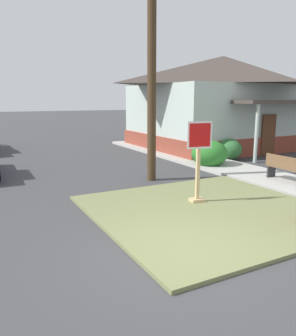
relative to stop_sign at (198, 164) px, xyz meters
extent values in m
plane|color=#3D3D3F|center=(-1.99, -2.38, -1.12)|extent=(160.00, 160.00, 0.00)
cube|color=olive|center=(-0.09, -0.64, -1.08)|extent=(5.62, 5.46, 0.08)
cube|color=#B2AFA8|center=(3.92, 3.93, -1.06)|extent=(2.20, 18.28, 0.12)
cube|color=tan|center=(0.00, 0.02, 0.01)|extent=(0.10, 0.10, 2.10)
cube|color=tan|center=(0.00, 0.02, -1.00)|extent=(0.40, 0.33, 0.08)
cube|color=white|center=(0.00, -0.03, 0.76)|extent=(0.70, 0.11, 0.71)
cube|color=red|center=(-0.01, -0.05, 0.76)|extent=(0.60, 0.10, 0.60)
cylinder|color=black|center=(-1.31, 1.00, -1.11)|extent=(0.70, 0.70, 0.02)
cube|color=brown|center=(3.92, 0.43, -0.56)|extent=(0.43, 1.42, 0.06)
cube|color=brown|center=(3.74, 0.43, -0.34)|extent=(0.08, 1.41, 0.38)
cube|color=#2D2D33|center=(3.93, 1.06, -0.79)|extent=(0.36, 0.07, 0.41)
cylinder|color=#42301E|center=(0.25, 3.05, 4.34)|extent=(0.30, 0.30, 10.92)
cube|color=brown|center=(8.04, 8.73, -0.67)|extent=(9.32, 7.33, 0.90)
cube|color=#B2C1B7|center=(8.04, 8.73, 1.11)|extent=(9.13, 7.19, 2.66)
pyramid|color=#423833|center=(8.04, 8.73, 3.28)|extent=(9.78, 7.70, 1.67)
cube|color=#423833|center=(8.04, 4.36, 1.55)|extent=(5.12, 1.40, 0.16)
cylinder|color=#B2C1B7|center=(5.94, 3.81, 0.22)|extent=(0.16, 0.16, 2.67)
cube|color=brown|center=(8.04, 5.04, -0.07)|extent=(0.90, 0.06, 2.00)
ellipsoid|color=#326B35|center=(5.34, 4.83, -0.62)|extent=(1.15, 1.15, 1.01)
ellipsoid|color=#2B7429|center=(3.49, 3.96, -0.55)|extent=(1.48, 1.48, 1.14)
camera|label=1|loc=(-5.26, -7.09, 1.66)|focal=36.06mm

